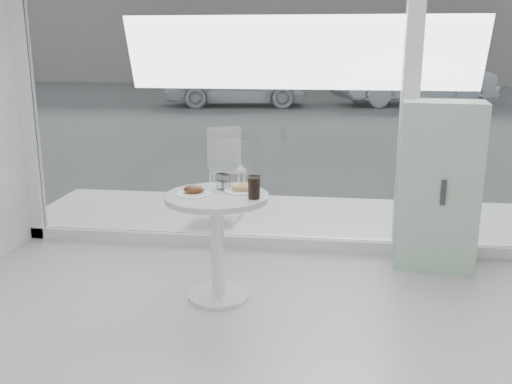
# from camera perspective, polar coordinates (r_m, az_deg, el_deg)

# --- Properties ---
(storefront) EXTENTS (5.00, 0.14, 3.00)m
(storefront) POSITION_cam_1_polar(r_m,az_deg,el_deg) (4.83, 5.40, 13.78)
(storefront) COLOR silver
(storefront) RESTS_ON ground
(main_table) EXTENTS (0.72, 0.72, 0.77)m
(main_table) POSITION_cam_1_polar(r_m,az_deg,el_deg) (4.00, -3.90, -3.29)
(main_table) COLOR white
(main_table) RESTS_ON ground
(patio_deck) EXTENTS (5.60, 1.60, 0.05)m
(patio_deck) POSITION_cam_1_polar(r_m,az_deg,el_deg) (5.90, 4.60, -2.70)
(patio_deck) COLOR silver
(patio_deck) RESTS_ON ground
(street) EXTENTS (40.00, 24.00, 0.00)m
(street) POSITION_cam_1_polar(r_m,az_deg,el_deg) (17.91, 6.69, 8.86)
(street) COLOR #3B3B3B
(street) RESTS_ON ground
(mint_cabinet) EXTENTS (0.66, 0.48, 1.35)m
(mint_cabinet) POSITION_cam_1_polar(r_m,az_deg,el_deg) (4.79, 17.77, 0.61)
(mint_cabinet) COLOR #82A692
(mint_cabinet) RESTS_ON ground
(patio_chair) EXTENTS (0.47, 0.47, 0.86)m
(patio_chair) POSITION_cam_1_polar(r_m,az_deg,el_deg) (6.15, -3.04, 2.99)
(patio_chair) COLOR white
(patio_chair) RESTS_ON patio_deck
(car_white) EXTENTS (4.25, 2.12, 1.39)m
(car_white) POSITION_cam_1_polar(r_m,az_deg,el_deg) (16.82, -1.99, 10.96)
(car_white) COLOR silver
(car_white) RESTS_ON street
(car_silver) EXTENTS (5.00, 3.15, 1.56)m
(car_silver) POSITION_cam_1_polar(r_m,az_deg,el_deg) (17.84, 15.52, 10.92)
(car_silver) COLOR #B0B2B8
(car_silver) RESTS_ON street
(plate_fritter) EXTENTS (0.23, 0.23, 0.07)m
(plate_fritter) POSITION_cam_1_polar(r_m,az_deg,el_deg) (3.93, -6.20, 0.09)
(plate_fritter) COLOR white
(plate_fritter) RESTS_ON main_table
(plate_donut) EXTENTS (0.24, 0.24, 0.06)m
(plate_donut) POSITION_cam_1_polar(r_m,az_deg,el_deg) (4.00, -1.47, 0.33)
(plate_donut) COLOR white
(plate_donut) RESTS_ON main_table
(water_tumbler_a) EXTENTS (0.07, 0.07, 0.11)m
(water_tumbler_a) POSITION_cam_1_polar(r_m,az_deg,el_deg) (4.06, -3.05, 0.94)
(water_tumbler_a) COLOR white
(water_tumbler_a) RESTS_ON main_table
(water_tumbler_b) EXTENTS (0.07, 0.07, 0.11)m
(water_tumbler_b) POSITION_cam_1_polar(r_m,az_deg,el_deg) (4.07, -3.48, 0.99)
(water_tumbler_b) COLOR white
(water_tumbler_b) RESTS_ON main_table
(cola_glass) EXTENTS (0.08, 0.08, 0.16)m
(cola_glass) POSITION_cam_1_polar(r_m,az_deg,el_deg) (3.81, -0.20, 0.44)
(cola_glass) COLOR white
(cola_glass) RESTS_ON main_table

